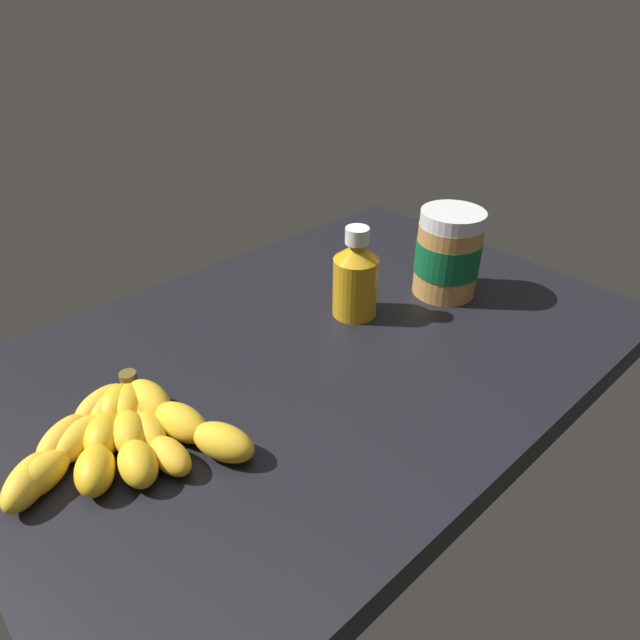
{
  "coord_description": "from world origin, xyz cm",
  "views": [
    {
      "loc": [
        -40.63,
        -44.8,
        42.96
      ],
      "look_at": [
        -1.07,
        -1.38,
        4.83
      ],
      "focal_mm": 30.63,
      "sensor_mm": 36.0,
      "label": 1
    }
  ],
  "objects": [
    {
      "name": "banana_bunch",
      "position": [
        -28.03,
        0.2,
        1.79
      ],
      "size": [
        23.48,
        20.89,
        3.79
      ],
      "color": "gold",
      "rests_on": "ground_plane"
    },
    {
      "name": "peanut_butter_jar",
      "position": [
        23.84,
        -2.76,
        6.52
      ],
      "size": [
        9.78,
        9.78,
        13.34
      ],
      "color": "#BF8442",
      "rests_on": "ground_plane"
    },
    {
      "name": "ground_plane",
      "position": [
        0.0,
        0.0,
        -2.11
      ],
      "size": [
        86.89,
        58.69,
        4.21
      ],
      "primitive_type": "cube",
      "color": "black"
    },
    {
      "name": "honey_bottle",
      "position": [
        9.01,
        2.18,
        5.96
      ],
      "size": [
        6.45,
        6.45,
        13.5
      ],
      "color": "orange",
      "rests_on": "ground_plane"
    }
  ]
}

